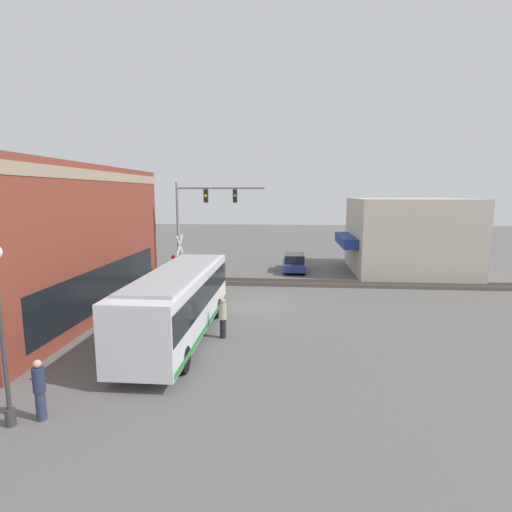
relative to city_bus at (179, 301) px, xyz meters
The scene contains 11 objects.
ground_plane 6.60m from the city_bus, 26.09° to the right, with size 120.00×120.00×0.00m, color #605E5B.
brick_building 10.55m from the city_bus, 73.65° to the left, with size 16.39×10.46×7.97m.
shop_building 22.47m from the city_bus, 41.08° to the right, with size 9.03×10.15×6.10m.
city_bus is the anchor object (origin of this frame).
traffic_signal_gantry 10.82m from the city_bus, ahead, with size 0.42×6.15×7.30m.
crossing_signal 9.04m from the city_bus, 14.94° to the left, with size 1.41×1.18×3.81m.
streetlamp 7.93m from the city_bus, 158.26° to the left, with size 0.44×0.44×5.22m.
rail_track_near 12.17m from the city_bus, 13.44° to the right, with size 2.60×60.00×0.15m.
parked_car_blue 17.13m from the city_bus, 18.41° to the right, with size 4.55×1.82×1.49m.
pedestrian_by_lamp 7.28m from the city_bus, 162.36° to the left, with size 0.34×0.34×1.84m.
pedestrian_near_bus 2.14m from the city_bus, 85.72° to the right, with size 0.34×0.34×1.86m.
Camera 1 is at (-22.83, -2.16, 6.57)m, focal length 28.00 mm.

